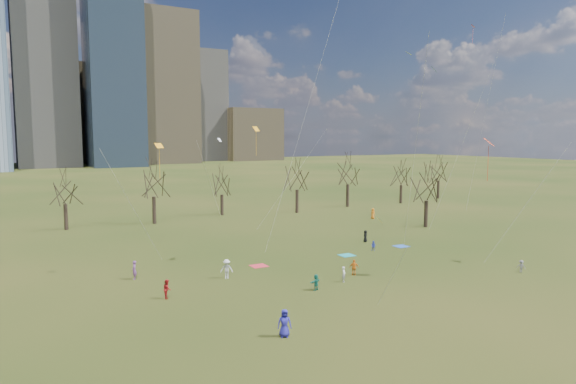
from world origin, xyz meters
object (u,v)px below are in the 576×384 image
blanket_navy (401,246)px  blanket_crimson (259,266)px  person_2 (167,289)px  person_0 (284,323)px  person_1 (344,274)px  person_4 (354,267)px  blanket_teal (347,255)px

blanket_navy → blanket_crimson: size_ratio=1.00×
blanket_crimson → person_2: person_2 is taller
blanket_crimson → blanket_navy: bearing=0.1°
person_0 → person_1: (10.74, 8.44, -0.22)m
person_1 → person_2: person_2 is taller
blanket_navy → person_0: person_0 is taller
person_1 → person_4: bearing=-16.6°
blanket_teal → person_1: size_ratio=1.16×
blanket_navy → blanket_crimson: same height
person_2 → blanket_navy: bearing=-67.1°
blanket_teal → person_1: person_1 is taller
person_1 → person_4: size_ratio=0.93×
person_1 → person_4: person_4 is taller
person_0 → person_4: 16.10m
blanket_teal → person_2: size_ratio=1.04×
person_2 → person_4: bearing=-84.0°
person_4 → blanket_navy: bearing=-118.8°
blanket_crimson → person_4: bearing=-50.1°
blanket_navy → person_0: bearing=-145.8°
blanket_navy → person_1: (-14.58, -8.77, 0.68)m
person_2 → person_4: person_2 is taller
person_1 → person_0: bearing=170.2°
blanket_teal → blanket_navy: bearing=4.1°
blanket_crimson → person_1: (4.13, -8.73, 0.68)m
blanket_navy → person_1: 17.03m
blanket_crimson → person_4: (6.22, -7.45, 0.73)m
blanket_teal → person_0: person_0 is taller
person_1 → person_2: 15.37m
blanket_navy → blanket_teal: bearing=-175.9°
person_0 → person_2: person_0 is taller
person_2 → blanket_crimson: bearing=-50.7°
person_0 → person_2: size_ratio=1.19×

